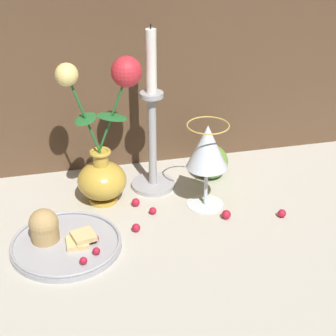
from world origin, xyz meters
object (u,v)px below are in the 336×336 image
(plate_with_pastries, at_px, (61,239))
(candlestick, at_px, (152,135))
(wine_glass, at_px, (207,150))
(vase, at_px, (104,153))
(apple_beside_vase, at_px, (211,162))

(plate_with_pastries, height_order, candlestick, candlestick)
(plate_with_pastries, xyz_separation_m, wine_glass, (0.31, 0.08, 0.12))
(vase, bearing_deg, plate_with_pastries, -125.82)
(vase, bearing_deg, wine_glass, -18.52)
(wine_glass, bearing_deg, apple_beside_vase, 67.76)
(vase, xyz_separation_m, wine_glass, (0.20, -0.07, 0.02))
(wine_glass, distance_m, candlestick, 0.14)
(vase, relative_size, wine_glass, 1.67)
(apple_beside_vase, bearing_deg, candlestick, -174.90)
(candlestick, relative_size, apple_beside_vase, 4.05)
(plate_with_pastries, bearing_deg, vase, 54.18)
(vase, xyz_separation_m, candlestick, (0.11, 0.03, 0.02))
(plate_with_pastries, relative_size, candlestick, 0.58)
(wine_glass, bearing_deg, vase, 161.48)
(wine_glass, height_order, apple_beside_vase, wine_glass)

